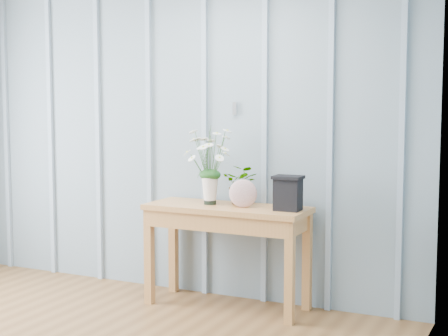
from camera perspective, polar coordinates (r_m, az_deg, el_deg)
The scene contains 6 objects.
room_shell at distance 4.33m, azimuth -12.95°, elevation 11.79°, with size 4.00×4.50×2.50m.
sideboard at distance 5.00m, azimuth 0.25°, elevation -4.45°, with size 1.20×0.45×0.75m.
daisy_vase at distance 5.01m, azimuth -1.18°, elevation 0.98°, with size 0.40×0.30×0.57m.
spider_plant at distance 5.05m, azimuth 1.54°, elevation -1.38°, with size 0.26×0.23×0.29m, color #133E15.
felt_disc_vessel at distance 4.89m, azimuth 1.60°, elevation -2.13°, with size 0.20×0.06×0.20m, color #8E495E.
carved_box at distance 4.77m, azimuth 5.34°, elevation -2.06°, with size 0.20×0.16×0.24m.
Camera 1 is at (2.68, -2.45, 1.52)m, focal length 55.00 mm.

